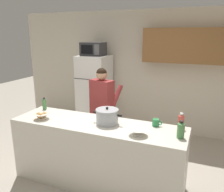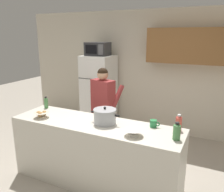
{
  "view_description": "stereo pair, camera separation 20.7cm",
  "coord_description": "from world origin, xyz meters",
  "px_view_note": "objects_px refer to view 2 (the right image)",
  "views": [
    {
      "loc": [
        1.32,
        -2.65,
        2.09
      ],
      "look_at": [
        0.0,
        0.55,
        1.17
      ],
      "focal_mm": 37.11,
      "sensor_mm": 36.0,
      "label": 1
    },
    {
      "loc": [
        1.51,
        -2.57,
        2.09
      ],
      "look_at": [
        0.0,
        0.55,
        1.17
      ],
      "focal_mm": 37.11,
      "sensor_mm": 36.0,
      "label": 2
    }
  ],
  "objects_px": {
    "cooking_pot": "(105,116)",
    "bottle_far_corner": "(177,131)",
    "person_near_pot": "(103,103)",
    "bread_bowl": "(41,114)",
    "bottle_near_edge": "(179,123)",
    "empty_bowl": "(133,132)",
    "coffee_mug": "(154,123)",
    "bottle_mid_counter": "(46,102)",
    "refrigerator": "(99,93)",
    "microwave": "(98,49)"
  },
  "relations": [
    {
      "from": "cooking_pot",
      "to": "bottle_far_corner",
      "type": "distance_m",
      "value": 0.98
    },
    {
      "from": "empty_bowl",
      "to": "person_near_pot",
      "type": "bearing_deg",
      "value": 134.13
    },
    {
      "from": "refrigerator",
      "to": "cooking_pot",
      "type": "distance_m",
      "value": 2.11
    },
    {
      "from": "bottle_mid_counter",
      "to": "bread_bowl",
      "type": "bearing_deg",
      "value": -57.1
    },
    {
      "from": "bread_bowl",
      "to": "bottle_near_edge",
      "type": "height_order",
      "value": "bottle_near_edge"
    },
    {
      "from": "coffee_mug",
      "to": "bread_bowl",
      "type": "bearing_deg",
      "value": -166.88
    },
    {
      "from": "cooking_pot",
      "to": "refrigerator",
      "type": "bearing_deg",
      "value": 121.25
    },
    {
      "from": "coffee_mug",
      "to": "bottle_mid_counter",
      "type": "distance_m",
      "value": 1.82
    },
    {
      "from": "coffee_mug",
      "to": "empty_bowl",
      "type": "relative_size",
      "value": 0.56
    },
    {
      "from": "bottle_near_edge",
      "to": "person_near_pot",
      "type": "bearing_deg",
      "value": 158.48
    },
    {
      "from": "coffee_mug",
      "to": "bread_bowl",
      "type": "distance_m",
      "value": 1.61
    },
    {
      "from": "bottle_mid_counter",
      "to": "microwave",
      "type": "bearing_deg",
      "value": 86.59
    },
    {
      "from": "empty_bowl",
      "to": "bottle_near_edge",
      "type": "height_order",
      "value": "bottle_near_edge"
    },
    {
      "from": "empty_bowl",
      "to": "refrigerator",
      "type": "bearing_deg",
      "value": 128.28
    },
    {
      "from": "coffee_mug",
      "to": "bottle_far_corner",
      "type": "xyz_separation_m",
      "value": [
        0.34,
        -0.25,
        0.06
      ]
    },
    {
      "from": "microwave",
      "to": "bottle_near_edge",
      "type": "height_order",
      "value": "microwave"
    },
    {
      "from": "microwave",
      "to": "bread_bowl",
      "type": "xyz_separation_m",
      "value": [
        0.16,
        -1.98,
        -0.82
      ]
    },
    {
      "from": "person_near_pot",
      "to": "coffee_mug",
      "type": "bearing_deg",
      "value": -28.06
    },
    {
      "from": "refrigerator",
      "to": "bread_bowl",
      "type": "bearing_deg",
      "value": -85.55
    },
    {
      "from": "microwave",
      "to": "person_near_pot",
      "type": "xyz_separation_m",
      "value": [
        0.69,
        -1.06,
        -0.83
      ]
    },
    {
      "from": "cooking_pot",
      "to": "bottle_far_corner",
      "type": "xyz_separation_m",
      "value": [
        0.97,
        -0.09,
        0.0
      ]
    },
    {
      "from": "refrigerator",
      "to": "cooking_pot",
      "type": "xyz_separation_m",
      "value": [
        1.09,
        -1.8,
        0.19
      ]
    },
    {
      "from": "refrigerator",
      "to": "coffee_mug",
      "type": "height_order",
      "value": "refrigerator"
    },
    {
      "from": "refrigerator",
      "to": "empty_bowl",
      "type": "bearing_deg",
      "value": -51.72
    },
    {
      "from": "person_near_pot",
      "to": "bread_bowl",
      "type": "bearing_deg",
      "value": -120.17
    },
    {
      "from": "person_near_pot",
      "to": "bottle_far_corner",
      "type": "distance_m",
      "value": 1.6
    },
    {
      "from": "person_near_pot",
      "to": "cooking_pot",
      "type": "xyz_separation_m",
      "value": [
        0.4,
        -0.71,
        0.05
      ]
    },
    {
      "from": "bread_bowl",
      "to": "bottle_far_corner",
      "type": "height_order",
      "value": "bottle_far_corner"
    },
    {
      "from": "bottle_near_edge",
      "to": "refrigerator",
      "type": "bearing_deg",
      "value": 141.58
    },
    {
      "from": "bottle_near_edge",
      "to": "bottle_mid_counter",
      "type": "bearing_deg",
      "value": 179.96
    },
    {
      "from": "coffee_mug",
      "to": "bottle_near_edge",
      "type": "xyz_separation_m",
      "value": [
        0.31,
        0.02,
        0.06
      ]
    },
    {
      "from": "person_near_pot",
      "to": "bottle_mid_counter",
      "type": "bearing_deg",
      "value": -145.93
    },
    {
      "from": "refrigerator",
      "to": "bread_bowl",
      "type": "relative_size",
      "value": 7.48
    },
    {
      "from": "bread_bowl",
      "to": "coffee_mug",
      "type": "bearing_deg",
      "value": 13.12
    },
    {
      "from": "person_near_pot",
      "to": "bottle_far_corner",
      "type": "relative_size",
      "value": 7.35
    },
    {
      "from": "bottle_mid_counter",
      "to": "bottle_far_corner",
      "type": "relative_size",
      "value": 0.9
    },
    {
      "from": "cooking_pot",
      "to": "bottle_far_corner",
      "type": "height_order",
      "value": "cooking_pot"
    },
    {
      "from": "microwave",
      "to": "bottle_mid_counter",
      "type": "relative_size",
      "value": 2.51
    },
    {
      "from": "coffee_mug",
      "to": "bottle_mid_counter",
      "type": "bearing_deg",
      "value": 179.31
    },
    {
      "from": "refrigerator",
      "to": "person_near_pot",
      "type": "distance_m",
      "value": 1.29
    },
    {
      "from": "cooking_pot",
      "to": "bottle_near_edge",
      "type": "height_order",
      "value": "cooking_pot"
    },
    {
      "from": "refrigerator",
      "to": "bottle_mid_counter",
      "type": "distance_m",
      "value": 1.63
    },
    {
      "from": "microwave",
      "to": "empty_bowl",
      "type": "distance_m",
      "value": 2.67
    },
    {
      "from": "cooking_pot",
      "to": "coffee_mug",
      "type": "distance_m",
      "value": 0.66
    },
    {
      "from": "coffee_mug",
      "to": "bottle_mid_counter",
      "type": "relative_size",
      "value": 0.68
    },
    {
      "from": "empty_bowl",
      "to": "bottle_mid_counter",
      "type": "relative_size",
      "value": 1.22
    },
    {
      "from": "refrigerator",
      "to": "bottle_far_corner",
      "type": "distance_m",
      "value": 2.81
    },
    {
      "from": "bottle_mid_counter",
      "to": "person_near_pot",
      "type": "bearing_deg",
      "value": 34.07
    },
    {
      "from": "coffee_mug",
      "to": "bread_bowl",
      "type": "xyz_separation_m",
      "value": [
        -1.57,
        -0.37,
        0.0
      ]
    },
    {
      "from": "person_near_pot",
      "to": "bottle_near_edge",
      "type": "height_order",
      "value": "person_near_pot"
    }
  ]
}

